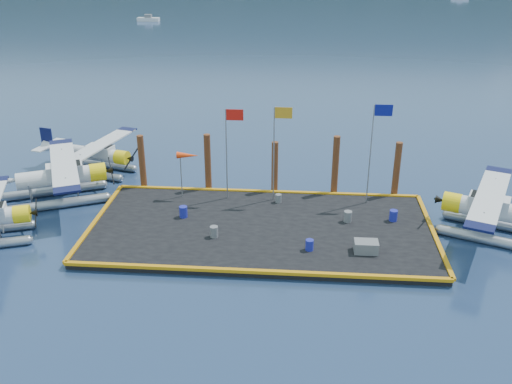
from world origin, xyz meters
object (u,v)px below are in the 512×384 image
Objects in this scene: seaplane_b at (59,179)px; drum_5 at (278,198)px; flagpole_yellow at (277,140)px; piling_4 at (396,171)px; drum_1 at (309,245)px; piling_0 at (142,164)px; drum_0 at (183,212)px; crate at (366,247)px; windsock at (187,156)px; piling_2 at (275,169)px; piling_3 at (335,167)px; drum_2 at (348,216)px; drum_4 at (393,216)px; drum_3 at (214,232)px; piling_1 at (208,164)px; flagpole_red at (229,140)px; flagpole_blue at (375,140)px; seaplane_d at (495,213)px; seaplane_c at (97,156)px.

seaplane_b is 14.41m from drum_5.
flagpole_yellow is 8.35m from piling_4.
seaplane_b reaches higher than drum_1.
drum_5 is 0.09× the size of flagpole_yellow.
flagpole_yellow is at bearing -168.40° from piling_4.
drum_0 is at bearing -51.17° from piling_0.
windsock reaches higher than crate.
drum_5 is at bearing -79.82° from piling_2.
drum_2 is at bearing -81.79° from piling_3.
drum_1 is 6.30m from drum_5.
drum_4 is at bearing -50.06° from piling_3.
drum_3 is 0.15× the size of piling_3.
drum_0 is 4.83m from piling_1.
crate is 0.31× the size of piling_1.
flagpole_red reaches higher than drum_4.
drum_2 is 4.90m from drum_5.
flagpole_blue is 11.12m from piling_1.
flagpole_yellow reaches higher than drum_4.
seaplane_d is 8.25m from crate.
piling_0 is at bearing 155.27° from windsock.
seaplane_d is 16.95× the size of drum_5.
flagpole_yellow is at bearing 180.00° from flagpole_blue.
flagpole_yellow is 5.87m from windsock.
drum_0 reaches higher than drum_2.
flagpole_blue reaches higher than crate.
drum_3 is at bearing -124.99° from drum_5.
drum_2 is 0.16× the size of piling_3.
flagpole_blue reaches higher than piling_3.
piling_0 is at bearing 180.00° from piling_3.
flagpole_yellow reaches higher than seaplane_d.
flagpole_red reaches higher than drum_2.
drum_2 is (18.66, -2.33, -0.79)m from seaplane_b.
flagpole_blue is (0.81, 6.33, 3.96)m from crate.
flagpole_blue is at bearing -0.00° from windsock.
seaplane_d reaches higher than drum_1.
drum_4 is 0.11× the size of flagpole_yellow.
drum_2 is at bearing -15.29° from windsock.
seaplane_c is at bearing 166.87° from flagpole_blue.
flagpole_blue reaches higher than drum_2.
flagpole_red is at bearing 0.00° from windsock.
drum_4 is 4.78m from flagpole_blue.
drum_3 is 0.51× the size of crate.
flagpole_yellow is 1.99× the size of windsock.
piling_3 is (-8.96, 4.76, 0.66)m from seaplane_d.
windsock reaches higher than seaplane_b.
piling_2 reaches higher than seaplane_c.
drum_1 is at bearing -39.07° from windsock.
piling_4 reaches higher than windsock.
flagpole_yellow is at bearing 129.29° from crate.
drum_2 is (9.96, 0.19, -0.01)m from drum_0.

